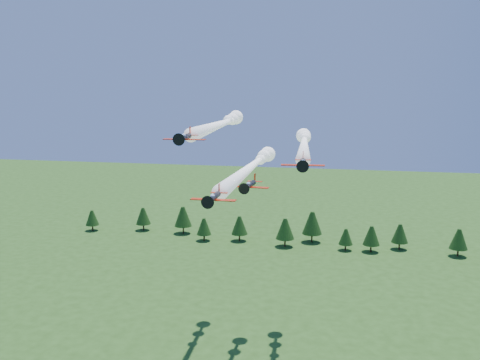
% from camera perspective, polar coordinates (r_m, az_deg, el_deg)
% --- Properties ---
extents(plane_lead, '(6.94, 58.52, 3.70)m').
position_cam_1_polar(plane_lead, '(111.89, 1.30, 1.52)').
color(plane_lead, black).
rests_on(plane_lead, ground).
extents(plane_left, '(7.35, 57.81, 3.70)m').
position_cam_1_polar(plane_left, '(122.64, -2.00, 6.00)').
color(plane_left, black).
rests_on(plane_left, ground).
extents(plane_right, '(8.88, 54.64, 3.70)m').
position_cam_1_polar(plane_right, '(117.99, 6.87, 3.92)').
color(plane_right, black).
rests_on(plane_right, ground).
extents(plane_slot, '(7.20, 7.81, 2.52)m').
position_cam_1_polar(plane_slot, '(95.51, 1.04, -0.53)').
color(plane_slot, black).
rests_on(plane_slot, ground).
extents(treeline, '(174.68, 19.51, 11.95)m').
position_cam_1_polar(treeline, '(204.08, 7.58, -5.13)').
color(treeline, '#382314').
rests_on(treeline, ground).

